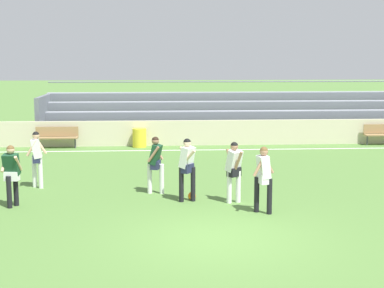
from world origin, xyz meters
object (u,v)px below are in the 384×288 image
Objects in this scene: trash_bin at (139,138)px; player_white_trailing_run at (187,164)px; bench_centre_sideline at (57,135)px; player_dark_deep_cover at (156,160)px; player_white_dropping_back at (263,174)px; player_dark_challenging at (12,171)px; bleacher_stand at (237,114)px; bench_far_left at (384,132)px; player_white_on_ball at (234,167)px; player_white_overlapping at (37,154)px; soccer_ball at (192,196)px.

player_white_trailing_run is (1.54, -9.40, 0.63)m from trash_bin.
player_dark_deep_cover is at bearing -63.52° from bench_centre_sideline.
player_white_trailing_run reaches higher than player_white_dropping_back.
player_dark_challenging is (0.48, -9.66, 0.42)m from bench_centre_sideline.
player_dark_challenging is at bearing -87.18° from bench_centre_sideline.
bench_far_left is at bearing -26.58° from bleacher_stand.
player_white_dropping_back is at bearing -8.88° from player_dark_challenging.
player_white_dropping_back is at bearing -34.78° from player_white_trailing_run.
player_white_on_ball reaches higher than player_dark_challenging.
bench_far_left is at bearing 39.87° from player_dark_deep_cover.
bench_centre_sideline is at bearing 116.48° from player_dark_deep_cover.
trash_bin is at bearing 0.14° from bench_centre_sideline.
player_white_dropping_back is at bearing -39.72° from player_dark_deep_cover.
soccer_ball is (4.51, -1.76, -0.90)m from player_white_overlapping.
player_white_on_ball is (-8.01, -9.61, 0.44)m from bench_far_left.
bleacher_stand is 10.41× the size of bench_far_left.
bleacher_stand is at bearing 54.55° from player_white_overlapping.
player_dark_challenging is at bearing -161.79° from player_dark_deep_cover.
bleacher_stand is 11.33× the size of player_white_on_ball.
player_dark_deep_cover is 3.49m from player_white_dropping_back.
trash_bin is 10.02m from player_white_on_ball.
trash_bin is (-4.67, -3.06, -0.70)m from bleacher_stand.
player_white_trailing_run is (5.05, -9.39, 0.49)m from bench_centre_sideline.
player_dark_deep_cover is 1.01× the size of player_dark_challenging.
soccer_ball is at bearing 5.24° from player_dark_challenging.
player_dark_challenging is at bearing -95.33° from player_white_overlapping.
bench_centre_sideline is at bearing -159.46° from bleacher_stand.
bleacher_stand is at bearing 33.21° from trash_bin.
bench_centre_sideline is 2.22× the size of trash_bin.
bench_centre_sideline is 1.06× the size of player_white_overlapping.
bench_far_left is at bearing 50.17° from player_white_on_ball.
soccer_ball is at bearing -134.64° from bench_far_left.
player_white_on_ball reaches higher than bench_centre_sideline.
soccer_ball is at bearing 161.17° from player_white_on_ball.
player_white_trailing_run is 0.95m from soccer_ball.
player_white_trailing_run is at bearing -23.69° from player_white_overlapping.
player_white_on_ball is 1.21m from player_white_dropping_back.
bleacher_stand is 11.48× the size of player_dark_challenging.
bleacher_stand is at bearing 20.54° from bench_centre_sideline.
player_white_overlapping is 6.98m from player_white_dropping_back.
player_white_dropping_back is 7.68× the size of soccer_ball.
player_white_dropping_back reaches higher than trash_bin.
trash_bin is at bearing 100.29° from soccer_ball.
player_dark_challenging is at bearing 171.12° from player_white_dropping_back.
player_white_on_ball is 7.51× the size of soccer_ball.
bench_centre_sideline is at bearing 92.82° from player_dark_challenging.
player_white_overlapping is at bearing -110.74° from trash_bin.
bench_centre_sideline is 9.43m from player_dark_deep_cover.
player_white_on_ball reaches higher than player_dark_deep_cover.
player_dark_deep_cover is (4.20, -8.44, 0.43)m from bench_centre_sideline.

